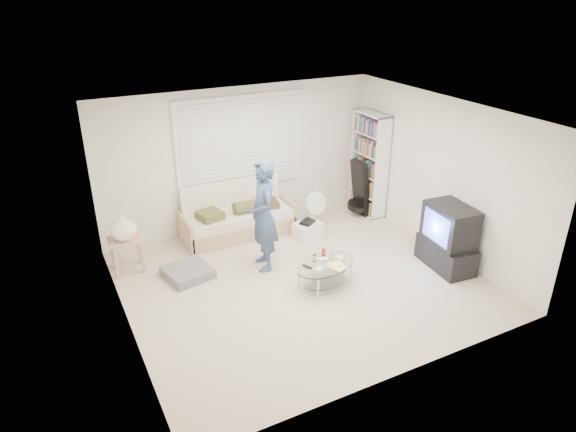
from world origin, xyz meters
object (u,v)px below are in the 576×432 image
bookshelf (369,164)px  coffee_table (326,268)px  futon_sofa (237,219)px  tv_unit (448,238)px

bookshelf → coffee_table: size_ratio=1.74×
futon_sofa → tv_unit: (2.46, -2.50, 0.19)m
tv_unit → coffee_table: (-1.95, 0.38, -0.20)m
tv_unit → coffee_table: 2.00m
tv_unit → futon_sofa: bearing=134.5°
futon_sofa → coffee_table: futon_sofa is taller
tv_unit → coffee_table: size_ratio=0.92×
futon_sofa → coffee_table: bearing=-76.6°
futon_sofa → bookshelf: size_ratio=1.01×
futon_sofa → bookshelf: 2.67m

